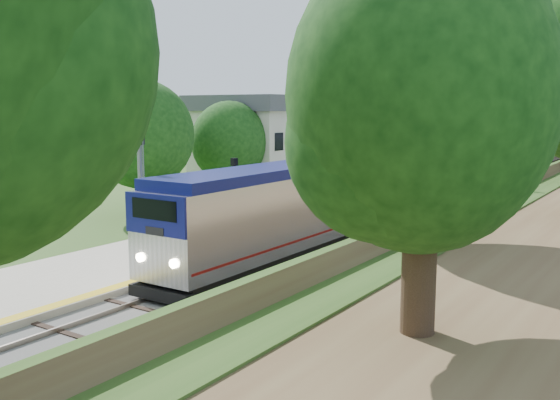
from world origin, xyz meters
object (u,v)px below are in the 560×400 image
Objects in this scene: signal_gantry at (538,131)px; lamppost_far at (235,204)px; signal_platform at (140,177)px; station_building at (249,146)px; train at (545,148)px; signal_farside at (479,172)px.

signal_gantry is 2.00× the size of lamppost_far.
signal_platform reaches higher than lamppost_far.
signal_gantry is (16.47, 24.99, 0.73)m from station_building.
signal_platform is at bearing -96.48° from signal_gantry.
train is 20.98× the size of signal_platform.
lamppost_far is 0.70× the size of signal_farside.
station_building is at bearing -108.46° from train.
station_building is at bearing -123.38° from signal_gantry.
signal_gantry reaches higher than lamppost_far.
station_building is 24.92m from signal_platform.
signal_gantry is at bearing 81.37° from lamppost_far.
signal_gantry reaches higher than signal_farside.
signal_platform is 17.40m from signal_farside.
signal_platform is (-2.90, -64.24, 2.16)m from train.
train is at bearing 86.35° from lamppost_far.
train is 32.16× the size of lamppost_far.
signal_farside is at bearing -20.34° from station_building.
signal_farside reaches higher than lamppost_far.
lamppost_far is (-3.64, -57.22, 0.08)m from train.
station_building is 29.94m from signal_gantry.
signal_platform is at bearing -63.55° from station_building.
signal_platform reaches higher than signal_farside.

